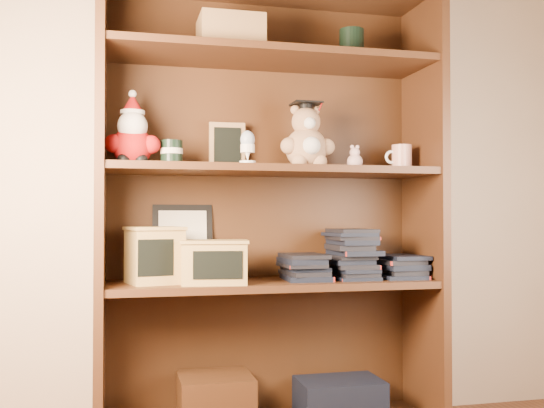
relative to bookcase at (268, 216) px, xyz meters
The scene contains 16 objects.
bookcase is the anchor object (origin of this frame).
shelf_lower 0.25m from the bookcase, 87.06° to the right, with size 1.14×0.33×0.02m.
shelf_upper 0.17m from the bookcase, 87.06° to the right, with size 1.14×0.33×0.02m.
santa_plush 0.55m from the bookcase, behind, with size 0.18×0.13×0.26m.
teachers_tin 0.41m from the bookcase, behind, with size 0.08×0.08×0.08m.
chalkboard_plaque 0.30m from the bookcase, 155.11° to the left, with size 0.13×0.07×0.17m.
egg_cup 0.28m from the bookcase, 128.72° to the right, with size 0.06×0.06×0.12m.
grad_teddy_bear 0.30m from the bookcase, 24.31° to the right, with size 0.20×0.17×0.24m.
pink_figurine 0.38m from the bookcase, ahead, with size 0.06×0.06×0.09m.
teacher_mug 0.54m from the bookcase, ahead, with size 0.10×0.07×0.09m.
certificate_frame 0.32m from the bookcase, 163.55° to the left, with size 0.22×0.06×0.27m.
treats_box 0.43m from the bookcase, behind, with size 0.21×0.21×0.19m.
pencils_box 0.29m from the bookcase, 151.15° to the right, with size 0.24×0.19×0.15m.
book_stack_left 0.22m from the bookcase, 23.51° to the right, with size 0.14×0.20×0.10m.
book_stack_mid 0.33m from the bookcase, ahead, with size 0.14×0.20×0.19m.
book_stack_right 0.52m from the bookcase, ahead, with size 0.14×0.20×0.08m.
Camera 1 is at (-0.67, -0.87, 0.77)m, focal length 42.00 mm.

